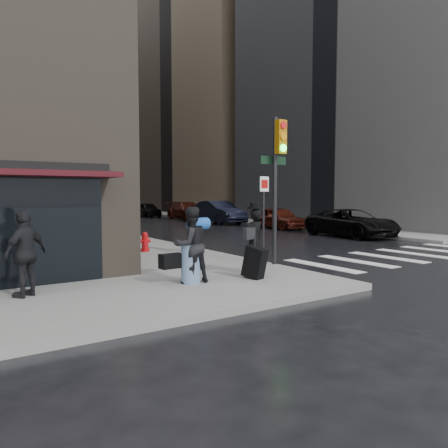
# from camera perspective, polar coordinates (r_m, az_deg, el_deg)

# --- Properties ---
(ground) EXTENTS (140.00, 140.00, 0.00)m
(ground) POSITION_cam_1_polar(r_m,az_deg,el_deg) (10.75, 3.48, -7.93)
(ground) COLOR black
(ground) RESTS_ON ground
(sidewalk_left) EXTENTS (4.00, 50.00, 0.15)m
(sidewalk_left) POSITION_cam_1_polar(r_m,az_deg,el_deg) (36.01, -23.45, 0.31)
(sidewalk_left) COLOR slate
(sidewalk_left) RESTS_ON ground
(sidewalk_right) EXTENTS (3.00, 50.00, 0.15)m
(sidewalk_right) POSITION_cam_1_polar(r_m,az_deg,el_deg) (40.63, -4.37, 1.03)
(sidewalk_right) COLOR slate
(sidewalk_right) RESTS_ON ground
(crosswalk) EXTENTS (8.50, 3.00, 0.01)m
(crosswalk) POSITION_cam_1_polar(r_m,az_deg,el_deg) (16.88, 22.09, -3.81)
(crosswalk) COLOR silver
(crosswalk) RESTS_ON ground
(bldg_right_near) EXTENTS (22.00, 20.00, 30.00)m
(bldg_right_near) POSITION_cam_1_polar(r_m,az_deg,el_deg) (40.31, 24.75, 22.18)
(bldg_right_near) COLOR slate
(bldg_right_near) RESTS_ON ground
(bldg_right_mid) EXTENTS (22.00, 22.00, 38.00)m
(bldg_right_mid) POSITION_cam_1_polar(r_m,az_deg,el_deg) (56.65, 3.12, 21.29)
(bldg_right_mid) COLOR #92795A
(bldg_right_mid) RESTS_ON ground
(bldg_right_far) EXTENTS (22.00, 20.00, 25.00)m
(bldg_right_far) POSITION_cam_1_polar(r_m,az_deg,el_deg) (74.55, -7.79, 11.96)
(bldg_right_far) COLOR slate
(bldg_right_far) RESTS_ON ground
(bldg_distant) EXTENTS (40.00, 12.00, 32.00)m
(bldg_distant) POSITION_cam_1_polar(r_m,az_deg,el_deg) (88.33, -25.88, 12.65)
(bldg_distant) COLOR slate
(bldg_distant) RESTS_ON ground
(man_overcoat) EXTENTS (0.96, 1.15, 1.87)m
(man_overcoat) POSITION_cam_1_polar(r_m,az_deg,el_deg) (11.11, 3.97, -2.67)
(man_overcoat) COLOR black
(man_overcoat) RESTS_ON ground
(man_jeans) EXTENTS (1.27, 0.71, 1.77)m
(man_jeans) POSITION_cam_1_polar(r_m,az_deg,el_deg) (10.10, -4.45, -2.74)
(man_jeans) COLOR black
(man_jeans) RESTS_ON ground
(man_greycoat) EXTENTS (1.08, 0.94, 1.75)m
(man_greycoat) POSITION_cam_1_polar(r_m,az_deg,el_deg) (9.61, -24.51, -3.53)
(man_greycoat) COLOR black
(man_greycoat) RESTS_ON ground
(traffic_light) EXTENTS (1.06, 0.48, 4.25)m
(traffic_light) POSITION_cam_1_polar(r_m,az_deg,el_deg) (12.68, 6.85, 7.02)
(traffic_light) COLOR black
(traffic_light) RESTS_ON ground
(fire_hydrant) EXTENTS (0.40, 0.31, 0.70)m
(fire_hydrant) POSITION_cam_1_polar(r_m,az_deg,el_deg) (15.83, -10.28, -2.42)
(fire_hydrant) COLOR #AA0A0E
(fire_hydrant) RESTS_ON ground
(parked_car_0) EXTENTS (2.70, 5.24, 1.41)m
(parked_car_0) POSITION_cam_1_polar(r_m,az_deg,el_deg) (23.12, 16.34, 0.13)
(parked_car_0) COLOR black
(parked_car_0) RESTS_ON ground
(parked_car_1) EXTENTS (1.90, 4.12, 1.37)m
(parked_car_1) POSITION_cam_1_polar(r_m,az_deg,el_deg) (27.35, 7.22, 0.80)
(parked_car_1) COLOR #42140D
(parked_car_1) RESTS_ON ground
(parked_car_2) EXTENTS (1.80, 5.05, 1.66)m
(parked_car_2) POSITION_cam_1_polar(r_m,az_deg,el_deg) (31.55, -0.75, 1.53)
(parked_car_2) COLOR black
(parked_car_2) RESTS_ON ground
(parked_car_3) EXTENTS (2.45, 5.26, 1.49)m
(parked_car_3) POSITION_cam_1_polar(r_m,az_deg,el_deg) (36.88, -4.83, 1.75)
(parked_car_3) COLOR #44140D
(parked_car_3) RESTS_ON ground
(parked_car_4) EXTENTS (1.92, 4.05, 1.34)m
(parked_car_4) POSITION_cam_1_polar(r_m,az_deg,el_deg) (41.67, -9.90, 1.87)
(parked_car_4) COLOR black
(parked_car_4) RESTS_ON ground
(parked_car_5) EXTENTS (1.90, 4.49, 1.44)m
(parked_car_5) POSITION_cam_1_polar(r_m,az_deg,el_deg) (47.09, -12.63, 2.15)
(parked_car_5) COLOR black
(parked_car_5) RESTS_ON ground
(parked_car_6) EXTENTS (2.34, 4.93, 1.36)m
(parked_car_6) POSITION_cam_1_polar(r_m,az_deg,el_deg) (52.83, -14.08, 2.28)
(parked_car_6) COLOR black
(parked_car_6) RESTS_ON ground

